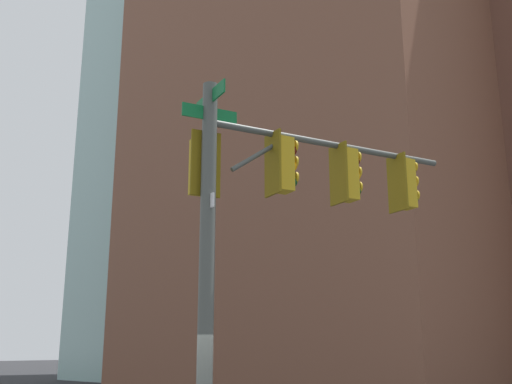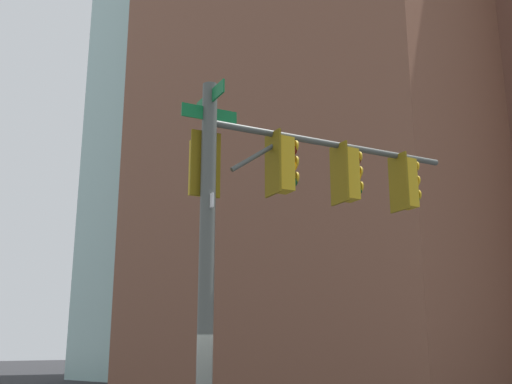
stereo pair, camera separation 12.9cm
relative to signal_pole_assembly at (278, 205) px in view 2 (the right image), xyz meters
The scene contains 1 object.
signal_pole_assembly is the anchor object (origin of this frame).
Camera 2 is at (6.41, 7.24, 2.30)m, focal length 42.74 mm.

